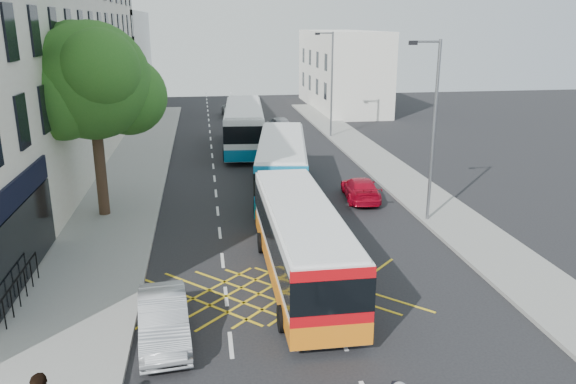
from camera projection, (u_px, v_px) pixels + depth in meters
name	position (u px, v px, depth m)	size (l,w,h in m)	color
pavement_left	(105.00, 215.00, 26.56)	(5.00, 70.00, 0.15)	gray
pavement_right	(427.00, 200.00, 28.86)	(3.00, 70.00, 0.15)	gray
terrace_main	(23.00, 59.00, 32.81)	(8.30, 45.00, 13.50)	beige
terrace_far	(107.00, 58.00, 62.19)	(8.00, 20.00, 10.00)	silver
building_right	(341.00, 70.00, 59.45)	(6.00, 18.00, 8.00)	silver
street_tree	(91.00, 82.00, 24.72)	(6.30, 5.70, 8.80)	#382619
lamp_near	(432.00, 123.00, 24.51)	(1.45, 0.15, 8.00)	slate
lamp_far	(331.00, 79.00, 43.44)	(1.45, 0.15, 8.00)	slate
railings	(12.00, 301.00, 17.02)	(0.08, 5.60, 1.14)	black
bus_near	(301.00, 241.00, 19.59)	(2.53, 10.00, 2.81)	silver
bus_mid	(282.00, 165.00, 29.81)	(3.97, 10.75, 2.95)	silver
bus_far	(244.00, 126.00, 40.34)	(3.44, 11.45, 3.17)	silver
parked_car_silver	(164.00, 319.00, 16.09)	(1.37, 3.93, 1.30)	#9B9DA2
red_hatchback	(361.00, 189.00, 28.99)	(1.63, 4.01, 1.16)	#B90720
distant_car_grey	(233.00, 110.00, 54.77)	(2.02, 4.38, 1.22)	#45494E
distant_car_silver	(279.00, 124.00, 46.76)	(1.61, 3.99, 1.36)	#98999F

